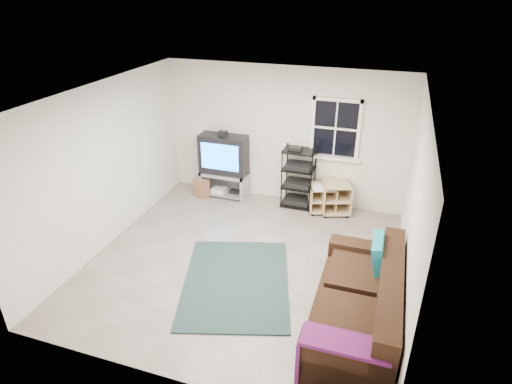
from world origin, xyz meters
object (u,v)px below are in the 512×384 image
(av_rack, at_px, (298,181))
(sofa, at_px, (359,308))
(side_table_left, at_px, (335,196))
(side_table_right, at_px, (322,196))
(tv_unit, at_px, (224,161))

(av_rack, relative_size, sofa, 0.54)
(side_table_left, height_order, side_table_right, side_table_left)
(side_table_left, relative_size, side_table_right, 1.10)
(sofa, bearing_deg, tv_unit, 134.94)
(tv_unit, relative_size, sofa, 0.62)
(side_table_right, bearing_deg, av_rack, 175.35)
(tv_unit, xyz_separation_m, side_table_left, (2.21, 0.02, -0.42))
(tv_unit, height_order, side_table_right, tv_unit)
(tv_unit, relative_size, side_table_left, 2.06)
(av_rack, bearing_deg, sofa, -63.87)
(sofa, bearing_deg, side_table_right, 108.59)
(tv_unit, distance_m, side_table_left, 2.25)
(sofa, bearing_deg, av_rack, 116.13)
(tv_unit, height_order, av_rack, tv_unit)
(av_rack, distance_m, side_table_right, 0.52)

